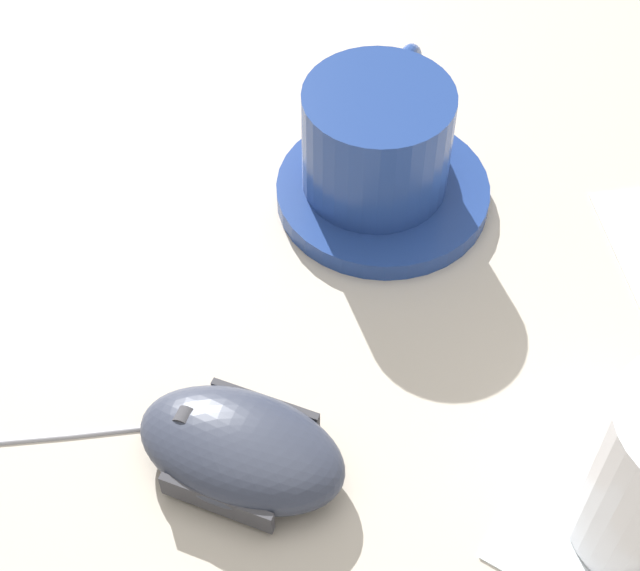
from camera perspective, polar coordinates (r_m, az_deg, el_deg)
The scene contains 5 objects.
ground_plane at distance 0.57m, azimuth 11.93°, elevation -1.82°, with size 3.00×3.00×0.00m, color #B2A899.
saucer at distance 0.62m, azimuth 3.66°, elevation 5.45°, with size 0.13×0.13×0.01m, color navy.
coffee_cup at distance 0.59m, azimuth 3.39°, elevation 8.59°, with size 0.09×0.12×0.07m.
computer_mouse at distance 0.50m, azimuth -4.62°, elevation -9.44°, with size 0.12×0.08×0.03m.
napkin_under_glass at distance 0.52m, azimuth 17.96°, elevation -12.98°, with size 0.12×0.12×0.00m, color white.
Camera 1 is at (-0.04, -0.35, 0.45)m, focal length 55.00 mm.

